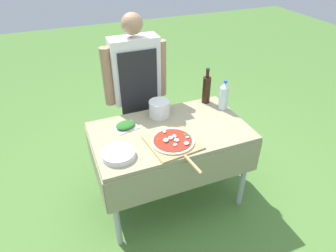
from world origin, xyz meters
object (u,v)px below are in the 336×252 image
at_px(pizza_on_peel, 173,142).
at_px(oil_bottle, 206,89).
at_px(water_bottle, 224,96).
at_px(plate_stack, 118,154).
at_px(prep_table, 170,140).
at_px(mixing_tub, 159,109).
at_px(person_cook, 136,86).
at_px(herb_container, 125,125).

distance_m(pizza_on_peel, oil_bottle, 0.70).
bearing_deg(water_bottle, plate_stack, -163.42).
xyz_separation_m(water_bottle, plate_stack, (-1.00, -0.30, -0.11)).
xyz_separation_m(prep_table, plate_stack, (-0.45, -0.17, 0.12)).
bearing_deg(water_bottle, prep_table, -166.35).
height_order(prep_table, mixing_tub, mixing_tub).
bearing_deg(prep_table, person_cook, 100.40).
bearing_deg(person_cook, mixing_tub, 106.61).
bearing_deg(person_cook, prep_table, 100.53).
distance_m(prep_table, water_bottle, 0.60).
relative_size(mixing_tub, plate_stack, 0.73).
distance_m(person_cook, pizza_on_peel, 0.74).
bearing_deg(pizza_on_peel, oil_bottle, 35.81).
bearing_deg(person_cook, pizza_on_peel, 94.33).
relative_size(person_cook, herb_container, 7.24).
bearing_deg(water_bottle, oil_bottle, 117.78).
distance_m(person_cook, herb_container, 0.46).
height_order(person_cook, water_bottle, person_cook).
bearing_deg(oil_bottle, prep_table, -147.83).
height_order(pizza_on_peel, herb_container, pizza_on_peel).
distance_m(water_bottle, herb_container, 0.87).
bearing_deg(mixing_tub, pizza_on_peel, -96.09).
bearing_deg(prep_table, herb_container, 152.97).
relative_size(pizza_on_peel, plate_stack, 2.41).
height_order(oil_bottle, mixing_tub, oil_bottle).
height_order(pizza_on_peel, oil_bottle, oil_bottle).
distance_m(mixing_tub, plate_stack, 0.60).
relative_size(person_cook, plate_stack, 6.41).
height_order(person_cook, plate_stack, person_cook).
bearing_deg(pizza_on_peel, prep_table, 68.09).
xyz_separation_m(person_cook, oil_bottle, (0.56, -0.26, -0.02)).
relative_size(prep_table, oil_bottle, 3.80).
xyz_separation_m(pizza_on_peel, herb_container, (-0.27, 0.34, 0.00)).
xyz_separation_m(oil_bottle, plate_stack, (-0.92, -0.46, -0.11)).
xyz_separation_m(person_cook, plate_stack, (-0.35, -0.72, -0.13)).
height_order(prep_table, water_bottle, water_bottle).
bearing_deg(water_bottle, pizza_on_peel, -152.67).
bearing_deg(prep_table, pizza_on_peel, -105.38).
relative_size(herb_container, plate_stack, 0.89).
bearing_deg(plate_stack, prep_table, 19.99).
bearing_deg(plate_stack, herb_container, 66.97).
xyz_separation_m(person_cook, mixing_tub, (0.10, -0.32, -0.08)).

